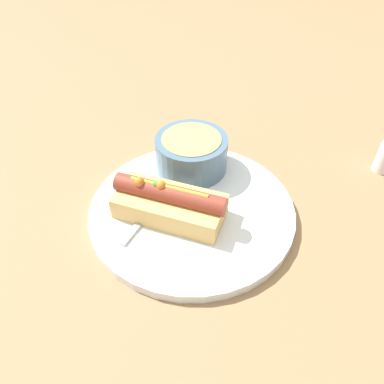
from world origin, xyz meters
The scene contains 5 objects.
ground_plane centered at (0.00, 0.00, 0.00)m, with size 4.00×4.00×0.00m, color #93704C.
dinner_plate centered at (0.00, 0.00, 0.01)m, with size 0.28×0.28×0.01m.
hot_dog centered at (-0.01, -0.03, 0.04)m, with size 0.16×0.11×0.06m.
soup_bowl centered at (-0.06, 0.07, 0.04)m, with size 0.11×0.11×0.05m.
spoon centered at (-0.05, 0.02, 0.02)m, with size 0.06×0.18×0.01m.
Camera 1 is at (0.23, -0.28, 0.38)m, focal length 35.00 mm.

